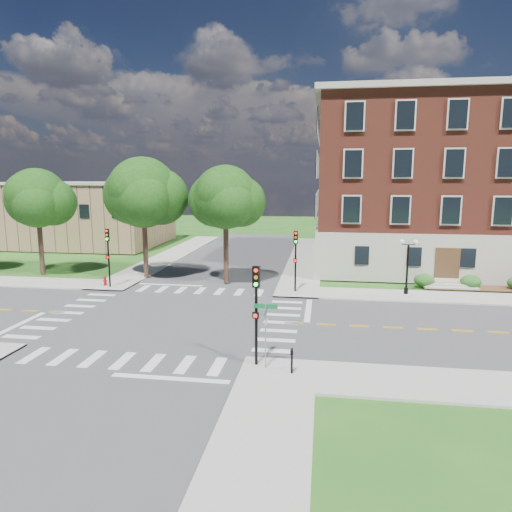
# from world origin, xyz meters

# --- Properties ---
(ground) EXTENTS (160.00, 160.00, 0.00)m
(ground) POSITION_xyz_m (0.00, 0.00, 0.00)
(ground) COLOR #1F5718
(ground) RESTS_ON ground
(road_ew) EXTENTS (90.00, 12.00, 0.01)m
(road_ew) POSITION_xyz_m (0.00, 0.00, 0.01)
(road_ew) COLOR #3D3D3F
(road_ew) RESTS_ON ground
(road_ns) EXTENTS (12.00, 90.00, 0.01)m
(road_ns) POSITION_xyz_m (0.00, 0.00, 0.01)
(road_ns) COLOR #3D3D3F
(road_ns) RESTS_ON ground
(sidewalk_ne) EXTENTS (34.00, 34.00, 0.12)m
(sidewalk_ne) POSITION_xyz_m (15.38, 15.38, 0.06)
(sidewalk_ne) COLOR #9E9B93
(sidewalk_ne) RESTS_ON ground
(sidewalk_nw) EXTENTS (34.00, 34.00, 0.12)m
(sidewalk_nw) POSITION_xyz_m (-15.38, 15.38, 0.06)
(sidewalk_nw) COLOR #9E9B93
(sidewalk_nw) RESTS_ON ground
(crosswalk_east) EXTENTS (2.20, 10.20, 0.02)m
(crosswalk_east) POSITION_xyz_m (7.20, 0.00, 0.00)
(crosswalk_east) COLOR silver
(crosswalk_east) RESTS_ON ground
(stop_bar_east) EXTENTS (0.40, 5.50, 0.00)m
(stop_bar_east) POSITION_xyz_m (8.80, 3.00, 0.00)
(stop_bar_east) COLOR silver
(stop_bar_east) RESTS_ON ground
(main_building) EXTENTS (30.60, 22.40, 16.50)m
(main_building) POSITION_xyz_m (24.00, 21.99, 8.34)
(main_building) COLOR #ABA997
(main_building) RESTS_ON ground
(secondary_building) EXTENTS (20.40, 15.40, 8.30)m
(secondary_building) POSITION_xyz_m (-22.00, 30.00, 4.28)
(secondary_building) COLOR olive
(secondary_building) RESTS_ON ground
(tree_b) EXTENTS (5.39, 5.39, 9.73)m
(tree_b) POSITION_xyz_m (-16.16, 10.99, 7.13)
(tree_b) COLOR black
(tree_b) RESTS_ON ground
(tree_c) EXTENTS (6.20, 6.20, 10.68)m
(tree_c) POSITION_xyz_m (-6.04, 11.06, 7.67)
(tree_c) COLOR black
(tree_c) RESTS_ON ground
(tree_d) EXTENTS (5.30, 5.30, 9.92)m
(tree_d) POSITION_xyz_m (1.59, 9.89, 7.36)
(tree_d) COLOR black
(tree_d) RESTS_ON ground
(traffic_signal_se) EXTENTS (0.36, 0.42, 4.80)m
(traffic_signal_se) POSITION_xyz_m (6.65, -6.92, 3.19)
(traffic_signal_se) COLOR black
(traffic_signal_se) RESTS_ON ground
(traffic_signal_ne) EXTENTS (0.33, 0.36, 4.80)m
(traffic_signal_ne) POSITION_xyz_m (7.60, 7.70, 3.19)
(traffic_signal_ne) COLOR black
(traffic_signal_ne) RESTS_ON ground
(traffic_signal_nw) EXTENTS (0.38, 0.46, 4.80)m
(traffic_signal_nw) POSITION_xyz_m (-7.57, 7.01, 3.19)
(traffic_signal_nw) COLOR black
(traffic_signal_nw) RESTS_ON ground
(twin_lamp_west) EXTENTS (1.36, 0.36, 4.23)m
(twin_lamp_west) POSITION_xyz_m (16.12, 8.17, 2.52)
(twin_lamp_west) COLOR black
(twin_lamp_west) RESTS_ON ground
(street_sign_pole) EXTENTS (1.10, 1.10, 3.10)m
(street_sign_pole) POSITION_xyz_m (7.14, -7.24, 2.31)
(street_sign_pole) COLOR gray
(street_sign_pole) RESTS_ON ground
(push_button_post) EXTENTS (0.14, 0.21, 1.20)m
(push_button_post) POSITION_xyz_m (8.40, -7.68, 0.80)
(push_button_post) COLOR black
(push_button_post) RESTS_ON ground
(fire_hydrant) EXTENTS (0.35, 0.35, 0.75)m
(fire_hydrant) POSITION_xyz_m (-8.21, 7.46, 0.46)
(fire_hydrant) COLOR #B50D10
(fire_hydrant) RESTS_ON ground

